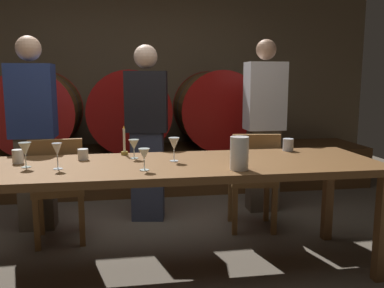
# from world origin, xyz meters

# --- Properties ---
(ground_plane) EXTENTS (8.44, 8.44, 0.00)m
(ground_plane) POSITION_xyz_m (0.00, 0.00, 0.00)
(ground_plane) COLOR brown
(back_wall) EXTENTS (6.49, 0.24, 2.93)m
(back_wall) POSITION_xyz_m (0.00, 2.72, 1.46)
(back_wall) COLOR brown
(back_wall) RESTS_ON ground
(barrel_shelf) EXTENTS (5.84, 0.90, 0.50)m
(barrel_shelf) POSITION_xyz_m (0.00, 2.17, 0.25)
(barrel_shelf) COLOR brown
(barrel_shelf) RESTS_ON ground
(wine_barrel_left) EXTENTS (0.95, 0.88, 0.95)m
(wine_barrel_left) POSITION_xyz_m (-1.06, 2.17, 0.96)
(wine_barrel_left) COLOR brown
(wine_barrel_left) RESTS_ON barrel_shelf
(wine_barrel_center) EXTENTS (0.95, 0.88, 0.95)m
(wine_barrel_center) POSITION_xyz_m (-0.01, 2.17, 0.96)
(wine_barrel_center) COLOR #513319
(wine_barrel_center) RESTS_ON barrel_shelf
(wine_barrel_right) EXTENTS (0.95, 0.88, 0.95)m
(wine_barrel_right) POSITION_xyz_m (1.04, 2.17, 0.96)
(wine_barrel_right) COLOR brown
(wine_barrel_right) RESTS_ON barrel_shelf
(dining_table) EXTENTS (2.88, 0.84, 0.78)m
(dining_table) POSITION_xyz_m (0.24, -0.05, 0.71)
(dining_table) COLOR brown
(dining_table) RESTS_ON ground
(chair_left) EXTENTS (0.44, 0.44, 0.88)m
(chair_left) POSITION_xyz_m (-0.60, 0.56, 0.49)
(chair_left) COLOR brown
(chair_left) RESTS_ON ground
(chair_right) EXTENTS (0.45, 0.45, 0.88)m
(chair_right) POSITION_xyz_m (1.04, 0.59, 0.49)
(chair_right) COLOR brown
(chair_right) RESTS_ON ground
(guest_left) EXTENTS (0.39, 0.25, 1.70)m
(guest_left) POSITION_xyz_m (-0.85, 0.96, 0.87)
(guest_left) COLOR brown
(guest_left) RESTS_ON ground
(guest_center) EXTENTS (0.41, 0.30, 1.64)m
(guest_center) POSITION_xyz_m (0.14, 1.05, 0.85)
(guest_center) COLOR #33384C
(guest_center) RESTS_ON ground
(guest_right) EXTENTS (0.38, 0.24, 1.72)m
(guest_right) POSITION_xyz_m (1.32, 1.14, 0.88)
(guest_right) COLOR brown
(guest_right) RESTS_ON ground
(candle_center) EXTENTS (0.05, 0.05, 0.22)m
(candle_center) POSITION_xyz_m (-0.06, 0.29, 0.84)
(candle_center) COLOR olive
(candle_center) RESTS_ON dining_table
(pitcher) EXTENTS (0.12, 0.12, 0.21)m
(pitcher) POSITION_xyz_m (0.65, -0.32, 0.88)
(pitcher) COLOR white
(pitcher) RESTS_ON dining_table
(wine_glass_far_left) EXTENTS (0.08, 0.08, 0.16)m
(wine_glass_far_left) POSITION_xyz_m (-0.68, -0.05, 0.89)
(wine_glass_far_left) COLOR silver
(wine_glass_far_left) RESTS_ON dining_table
(wine_glass_left) EXTENTS (0.06, 0.06, 0.17)m
(wine_glass_left) POSITION_xyz_m (-0.47, -0.13, 0.89)
(wine_glass_left) COLOR white
(wine_glass_left) RESTS_ON dining_table
(wine_glass_center) EXTENTS (0.08, 0.08, 0.14)m
(wine_glass_center) POSITION_xyz_m (0.01, 0.14, 0.87)
(wine_glass_center) COLOR silver
(wine_glass_center) RESTS_ON dining_table
(wine_glass_right) EXTENTS (0.07, 0.07, 0.14)m
(wine_glass_right) POSITION_xyz_m (0.06, -0.25, 0.87)
(wine_glass_right) COLOR silver
(wine_glass_right) RESTS_ON dining_table
(wine_glass_far_right) EXTENTS (0.07, 0.07, 0.16)m
(wine_glass_far_right) POSITION_xyz_m (0.28, -0.00, 0.89)
(wine_glass_far_right) COLOR white
(wine_glass_far_right) RESTS_ON dining_table
(cup_center_left) EXTENTS (0.07, 0.07, 0.09)m
(cup_center_left) POSITION_xyz_m (-0.77, 0.10, 0.82)
(cup_center_left) COLOR white
(cup_center_left) RESTS_ON dining_table
(cup_center_right) EXTENTS (0.07, 0.07, 0.08)m
(cup_center_right) POSITION_xyz_m (-0.35, 0.15, 0.81)
(cup_center_right) COLOR white
(cup_center_right) RESTS_ON dining_table
(cup_far_right) EXTENTS (0.08, 0.08, 0.10)m
(cup_far_right) POSITION_xyz_m (1.21, 0.26, 0.82)
(cup_far_right) COLOR silver
(cup_far_right) RESTS_ON dining_table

